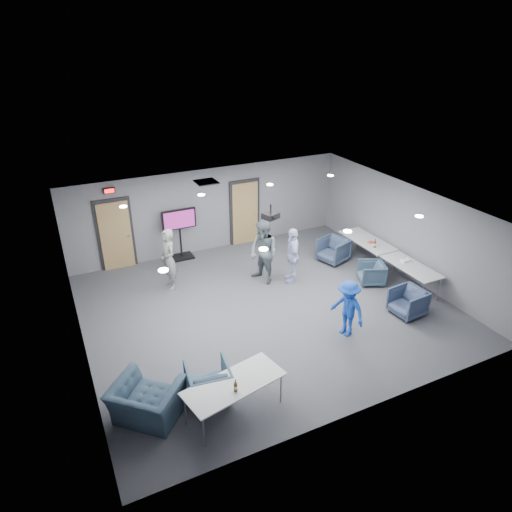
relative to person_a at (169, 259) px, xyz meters
name	(u,v)px	position (x,y,z in m)	size (l,w,h in m)	color
floor	(266,307)	(1.95, -2.11, -0.88)	(9.00, 9.00, 0.00)	#3D4046
ceiling	(267,211)	(1.95, -2.11, 1.82)	(9.00, 9.00, 0.00)	silver
wall_back	(210,210)	(1.95, 1.89, 0.47)	(9.00, 0.02, 2.70)	slate
wall_front	(368,354)	(1.95, -6.11, 0.47)	(9.00, 0.02, 2.70)	slate
wall_left	(76,304)	(-2.55, -2.11, 0.47)	(0.02, 8.00, 2.70)	slate
wall_right	(406,230)	(6.45, -2.11, 0.47)	(0.02, 8.00, 2.70)	slate
door_left	(116,235)	(-1.05, 1.85, 0.19)	(1.06, 0.17, 2.24)	black
door_right	(245,213)	(3.15, 1.85, 0.19)	(1.06, 0.17, 2.24)	black
exit_sign	(109,191)	(-1.05, 1.83, 1.57)	(0.32, 0.08, 0.16)	black
hvac_diffuser	(206,182)	(1.45, 0.69, 1.81)	(0.60, 0.60, 0.03)	black
downlights	(267,211)	(1.95, -2.11, 1.81)	(6.18, 3.78, 0.02)	white
person_a	(169,259)	(0.00, 0.00, 0.00)	(0.64, 0.42, 1.75)	gray
person_b	(263,253)	(2.49, -0.83, 0.04)	(0.90, 0.70, 1.84)	slate
person_c	(292,255)	(3.25, -1.15, -0.06)	(0.96, 0.40, 1.63)	silver
person_d	(348,308)	(3.13, -3.95, -0.16)	(0.92, 0.53, 1.43)	#1B44B2
chair_right_a	(333,250)	(5.03, -0.63, -0.50)	(0.80, 0.83, 0.75)	#36435D
chair_right_b	(371,273)	(5.23, -2.25, -0.56)	(0.68, 0.70, 0.64)	#364B5E
chair_right_c	(408,302)	(5.03, -3.93, -0.52)	(0.75, 0.77, 0.70)	#384561
chair_front_a	(208,382)	(-0.54, -4.51, -0.49)	(0.82, 0.84, 0.77)	#3E576C
chair_front_b	(147,402)	(-1.75, -4.51, -0.49)	(1.19, 1.04, 0.77)	#34485A
table_right_a	(367,241)	(5.95, -1.09, -0.19)	(0.81, 1.95, 0.73)	silver
table_right_b	(411,267)	(5.95, -2.99, -0.19)	(0.73, 1.76, 0.73)	silver
table_front_left	(234,385)	(-0.24, -5.11, -0.19)	(2.02, 1.16, 0.73)	silver
bottle_front	(236,387)	(-0.30, -5.31, -0.05)	(0.07, 0.07, 0.27)	#512F0E
bottle_right	(375,244)	(5.79, -1.61, -0.04)	(0.07, 0.07, 0.28)	#512F0E
snack_box	(370,242)	(5.90, -1.28, -0.13)	(0.17, 0.11, 0.04)	#CE3F33
wrapper	(405,260)	(5.99, -2.70, -0.12)	(0.25, 0.17, 0.06)	white
tv_stand	(180,231)	(0.84, 1.64, 0.05)	(1.06, 0.51, 1.63)	black
projector	(271,216)	(2.22, -1.75, 1.53)	(0.45, 0.42, 0.36)	black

